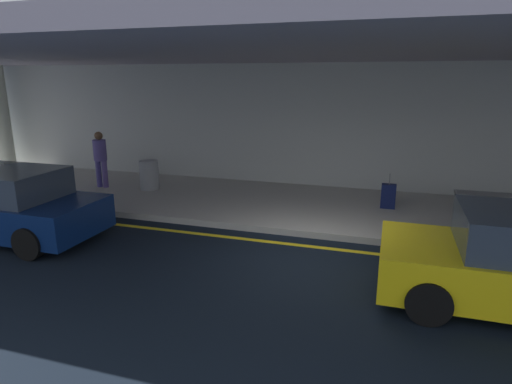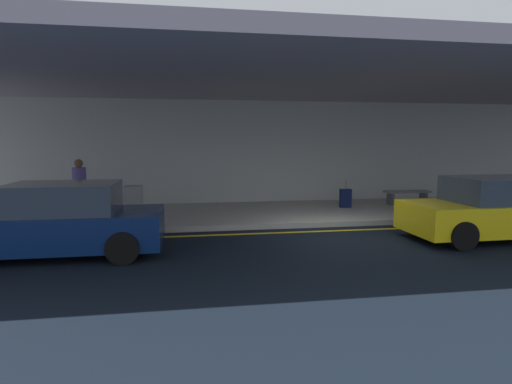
% 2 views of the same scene
% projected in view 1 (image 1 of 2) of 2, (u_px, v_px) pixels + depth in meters
% --- Properties ---
extents(ground_plane, '(60.00, 60.00, 0.00)m').
position_uv_depth(ground_plane, '(310.00, 257.00, 8.38)').
color(ground_plane, black).
extents(sidewalk, '(26.00, 4.20, 0.15)m').
position_uv_depth(sidewalk, '(332.00, 209.00, 11.22)').
color(sidewalk, '#ADAAA2').
rests_on(sidewalk, ground).
extents(lane_stripe_yellow, '(26.00, 0.14, 0.01)m').
position_uv_depth(lane_stripe_yellow, '(315.00, 247.00, 8.87)').
color(lane_stripe_yellow, yellow).
rests_on(lane_stripe_yellow, ground).
extents(support_column_far_left, '(0.63, 0.63, 3.65)m').
position_uv_depth(support_column_far_left, '(0.00, 118.00, 15.38)').
color(support_column_far_left, '#ABB19F').
rests_on(support_column_far_left, sidewalk).
extents(ceiling_overhang, '(28.00, 13.20, 0.30)m').
position_uv_depth(ceiling_overhang, '(336.00, 51.00, 9.78)').
color(ceiling_overhang, '#968C9D').
rests_on(ceiling_overhang, support_column_far_left).
extents(terminal_back_wall, '(26.00, 0.30, 3.80)m').
position_uv_depth(terminal_back_wall, '(345.00, 129.00, 12.84)').
color(terminal_back_wall, '#B2B5B2').
rests_on(terminal_back_wall, ground).
extents(car_navy, '(4.10, 1.92, 1.50)m').
position_uv_depth(car_navy, '(8.00, 205.00, 9.27)').
color(car_navy, '#0B1F4F').
rests_on(car_navy, ground).
extents(traveler_with_luggage, '(0.38, 0.38, 1.68)m').
position_uv_depth(traveler_with_luggage, '(100.00, 156.00, 12.94)').
color(traveler_with_luggage, '#443C86').
rests_on(traveler_with_luggage, sidewalk).
extents(suitcase_upright_primary, '(0.36, 0.22, 0.90)m').
position_uv_depth(suitcase_upright_primary, '(388.00, 196.00, 10.96)').
color(suitcase_upright_primary, '#0F1845').
rests_on(suitcase_upright_primary, sidewalk).
extents(bench_metal, '(1.60, 0.50, 0.48)m').
position_uv_depth(bench_metal, '(491.00, 199.00, 10.53)').
color(bench_metal, slate).
rests_on(bench_metal, sidewalk).
extents(trash_bin_steel, '(0.56, 0.56, 0.85)m').
position_uv_depth(trash_bin_steel, '(149.00, 175.00, 12.84)').
color(trash_bin_steel, gray).
rests_on(trash_bin_steel, sidewalk).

